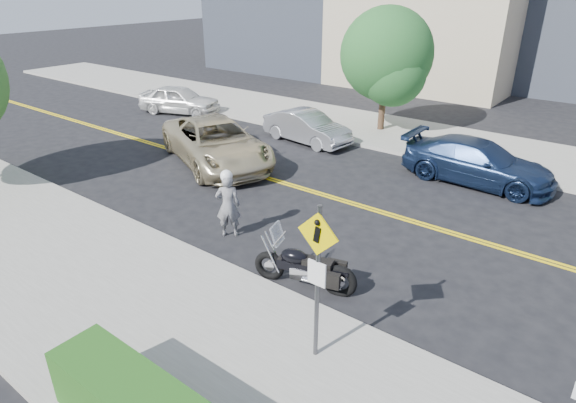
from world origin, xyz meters
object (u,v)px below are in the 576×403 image
(motorcycle, at_px, (305,259))
(parked_car_white, at_px, (179,99))
(pedestrian_sign, at_px, (317,270))
(motorcyclist, at_px, (228,204))
(parked_car_blue, at_px, (478,162))
(parked_car_silver, at_px, (307,127))
(suv, at_px, (216,142))

(motorcycle, xyz_separation_m, parked_car_white, (-14.24, 8.71, -0.01))
(pedestrian_sign, bearing_deg, motorcyclist, 151.19)
(parked_car_white, distance_m, parked_car_blue, 15.28)
(parked_car_silver, bearing_deg, motorcycle, -137.79)
(parked_car_blue, bearing_deg, suv, 116.46)
(pedestrian_sign, distance_m, parked_car_silver, 13.08)
(suv, bearing_deg, parked_car_silver, 8.62)
(suv, distance_m, parked_car_blue, 9.30)
(pedestrian_sign, relative_size, suv, 0.50)
(motorcyclist, height_order, motorcycle, motorcyclist)
(pedestrian_sign, bearing_deg, parked_car_blue, 92.70)
(motorcycle, bearing_deg, parked_car_blue, 67.85)
(motorcycle, distance_m, parked_car_white, 16.69)
(pedestrian_sign, relative_size, parked_car_blue, 0.60)
(pedestrian_sign, bearing_deg, suv, 144.45)
(motorcyclist, distance_m, parked_car_white, 13.79)
(parked_car_white, height_order, parked_car_silver, parked_car_white)
(suv, bearing_deg, motorcyclist, -107.33)
(suv, bearing_deg, pedestrian_sign, -101.27)
(suv, height_order, parked_car_white, suv)
(motorcycle, bearing_deg, pedestrian_sign, -64.96)
(parked_car_white, bearing_deg, motorcyclist, -145.32)
(suv, height_order, parked_car_blue, suv)
(motorcyclist, bearing_deg, pedestrian_sign, 111.29)
(pedestrian_sign, xyz_separation_m, parked_car_blue, (-0.49, 10.39, -1.23))
(suv, relative_size, parked_car_white, 1.43)
(pedestrian_sign, relative_size, parked_car_silver, 0.74)
(motorcycle, height_order, parked_car_blue, parked_car_blue)
(parked_car_silver, xyz_separation_m, parked_car_blue, (7.19, -0.12, 0.06))
(motorcycle, relative_size, parked_car_blue, 0.47)
(parked_car_white, bearing_deg, pedestrian_sign, -143.49)
(pedestrian_sign, xyz_separation_m, parked_car_silver, (-7.68, 10.51, -1.30))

